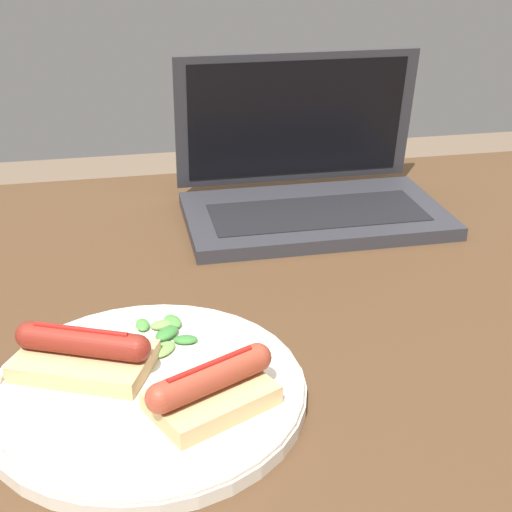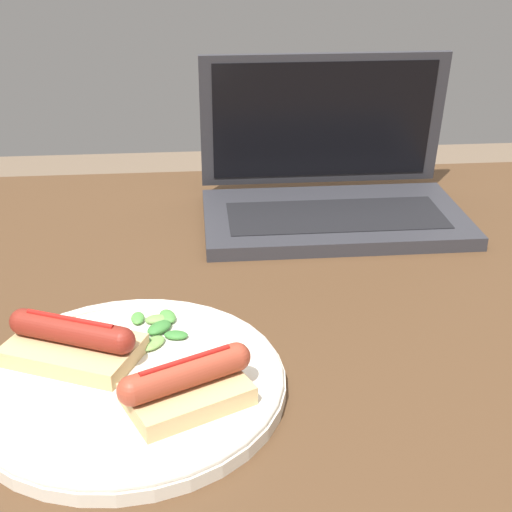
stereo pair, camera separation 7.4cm
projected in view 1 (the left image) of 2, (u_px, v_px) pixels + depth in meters
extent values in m
cube|color=#4C331E|center=(316.00, 298.00, 0.82)|extent=(1.43, 0.83, 0.04)
cube|color=#2D2D33|center=(315.00, 215.00, 0.98)|extent=(0.35, 0.20, 0.02)
cube|color=black|center=(317.00, 212.00, 0.96)|extent=(0.29, 0.11, 0.00)
cube|color=#2D2D33|center=(296.00, 119.00, 1.03)|extent=(0.35, 0.03, 0.19)
cube|color=black|center=(297.00, 119.00, 1.02)|extent=(0.32, 0.02, 0.17)
cylinder|color=silver|center=(148.00, 393.00, 0.62)|extent=(0.28, 0.28, 0.01)
torus|color=silver|center=(147.00, 385.00, 0.62)|extent=(0.27, 0.27, 0.01)
cube|color=tan|center=(85.00, 361.00, 0.64)|extent=(0.14, 0.11, 0.02)
cylinder|color=maroon|center=(82.00, 342.00, 0.63)|extent=(0.10, 0.06, 0.02)
sphere|color=maroon|center=(29.00, 335.00, 0.64)|extent=(0.02, 0.02, 0.02)
sphere|color=maroon|center=(137.00, 348.00, 0.62)|extent=(0.02, 0.02, 0.02)
cylinder|color=red|center=(81.00, 330.00, 0.63)|extent=(0.08, 0.04, 0.01)
cube|color=tan|center=(212.00, 398.00, 0.59)|extent=(0.12, 0.10, 0.02)
cylinder|color=#9E3D28|center=(211.00, 377.00, 0.58)|extent=(0.10, 0.06, 0.02)
sphere|color=#9E3D28|center=(160.00, 398.00, 0.56)|extent=(0.02, 0.02, 0.02)
sphere|color=#9E3D28|center=(257.00, 357.00, 0.61)|extent=(0.02, 0.02, 0.02)
cylinder|color=red|center=(210.00, 364.00, 0.58)|extent=(0.07, 0.04, 0.01)
ellipsoid|color=#2D662D|center=(166.00, 327.00, 0.70)|extent=(0.02, 0.02, 0.01)
ellipsoid|color=#709E4C|center=(157.00, 351.00, 0.66)|extent=(0.03, 0.03, 0.01)
ellipsoid|color=#2D662D|center=(154.00, 347.00, 0.67)|extent=(0.03, 0.03, 0.01)
ellipsoid|color=#387A33|center=(185.00, 340.00, 0.68)|extent=(0.03, 0.02, 0.01)
ellipsoid|color=#4C8E3D|center=(173.00, 321.00, 0.71)|extent=(0.02, 0.03, 0.01)
ellipsoid|color=#387A33|center=(167.00, 333.00, 0.69)|extent=(0.03, 0.03, 0.01)
ellipsoid|color=#4C8E3D|center=(142.00, 325.00, 0.70)|extent=(0.01, 0.02, 0.01)
ellipsoid|color=#709E4C|center=(163.00, 325.00, 0.70)|extent=(0.03, 0.02, 0.01)
ellipsoid|color=#709E4C|center=(163.00, 349.00, 0.67)|extent=(0.03, 0.03, 0.01)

